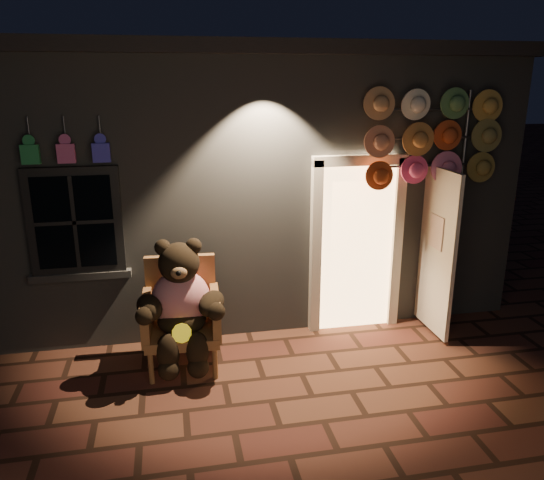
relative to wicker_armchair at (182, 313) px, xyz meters
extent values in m
plane|color=brown|center=(0.81, -0.94, -0.59)|extent=(60.00, 60.00, 0.00)
cube|color=slate|center=(0.81, 3.06, 1.06)|extent=(7.00, 5.00, 3.30)
cube|color=black|center=(0.81, 3.06, 2.79)|extent=(7.30, 5.30, 0.16)
cube|color=black|center=(-1.09, 0.52, 0.96)|extent=(1.00, 0.10, 1.20)
cube|color=black|center=(-1.09, 0.49, 0.96)|extent=(0.82, 0.06, 1.02)
cube|color=slate|center=(-1.09, 0.52, 0.33)|extent=(1.10, 0.14, 0.08)
cube|color=#FFBD72|center=(2.16, 0.54, 0.46)|extent=(0.92, 0.10, 2.10)
cube|color=beige|center=(1.64, 0.50, 0.46)|extent=(0.12, 0.12, 2.20)
cube|color=beige|center=(2.68, 0.50, 0.46)|extent=(0.12, 0.12, 2.20)
cube|color=beige|center=(2.16, 0.50, 1.54)|extent=(1.16, 0.12, 0.12)
cube|color=beige|center=(3.06, 0.16, 0.46)|extent=(0.05, 0.80, 2.00)
cube|color=#238143|center=(-1.44, 0.44, 1.71)|extent=(0.18, 0.07, 0.20)
cylinder|color=#59595E|center=(-1.44, 0.50, 1.96)|extent=(0.02, 0.02, 0.25)
cube|color=#C5518B|center=(-1.09, 0.44, 1.71)|extent=(0.18, 0.07, 0.20)
cylinder|color=#59595E|center=(-1.09, 0.50, 1.96)|extent=(0.02, 0.02, 0.25)
cube|color=#3A36BE|center=(-0.74, 0.44, 1.71)|extent=(0.18, 0.07, 0.20)
cylinder|color=#59595E|center=(-0.74, 0.50, 1.96)|extent=(0.02, 0.02, 0.25)
cube|color=olive|center=(0.00, -0.10, -0.18)|extent=(0.80, 0.75, 0.11)
cube|color=olive|center=(0.01, 0.23, 0.20)|extent=(0.77, 0.12, 0.77)
cube|color=olive|center=(-0.37, -0.10, 0.04)|extent=(0.12, 0.66, 0.44)
cube|color=olive|center=(0.36, -0.13, 0.04)|extent=(0.12, 0.66, 0.44)
cylinder|color=olive|center=(-0.35, -0.39, -0.41)|extent=(0.05, 0.05, 0.35)
cylinder|color=olive|center=(0.31, -0.42, -0.41)|extent=(0.05, 0.05, 0.35)
cylinder|color=olive|center=(-0.32, 0.23, -0.41)|extent=(0.05, 0.05, 0.35)
cylinder|color=olive|center=(0.34, 0.20, -0.41)|extent=(0.05, 0.05, 0.35)
ellipsoid|color=red|center=(0.00, -0.06, 0.18)|extent=(0.66, 0.53, 0.67)
ellipsoid|color=black|center=(0.00, -0.13, -0.01)|extent=(0.54, 0.47, 0.31)
sphere|color=black|center=(0.00, -0.10, 0.62)|extent=(0.45, 0.45, 0.43)
sphere|color=black|center=(-0.16, -0.07, 0.79)|extent=(0.17, 0.17, 0.17)
sphere|color=black|center=(0.16, -0.08, 0.79)|extent=(0.17, 0.17, 0.17)
ellipsoid|color=olive|center=(-0.01, -0.30, 0.58)|extent=(0.17, 0.12, 0.13)
ellipsoid|color=black|center=(-0.33, -0.25, 0.21)|extent=(0.36, 0.49, 0.24)
ellipsoid|color=black|center=(0.31, -0.28, 0.21)|extent=(0.39, 0.50, 0.24)
ellipsoid|color=black|center=(-0.16, -0.41, -0.24)|extent=(0.24, 0.24, 0.41)
ellipsoid|color=black|center=(0.13, -0.42, -0.24)|extent=(0.24, 0.24, 0.41)
sphere|color=black|center=(-0.17, -0.46, -0.41)|extent=(0.22, 0.22, 0.22)
sphere|color=black|center=(0.13, -0.47, -0.41)|extent=(0.22, 0.22, 0.22)
cylinder|color=yellow|center=(-0.01, -0.41, -0.03)|extent=(0.21, 0.09, 0.20)
cylinder|color=#59595E|center=(3.45, 0.44, 0.87)|extent=(0.04, 0.04, 2.92)
cylinder|color=#59595E|center=(3.13, 0.42, 2.12)|extent=(1.30, 0.03, 0.03)
cylinder|color=#59595E|center=(3.13, 0.42, 1.79)|extent=(1.30, 0.03, 0.03)
cylinder|color=#59595E|center=(3.13, 0.42, 1.47)|extent=(1.30, 0.03, 0.03)
cylinder|color=tan|center=(2.31, 0.36, 2.17)|extent=(0.37, 0.11, 0.37)
cylinder|color=white|center=(2.75, 0.33, 2.17)|extent=(0.37, 0.11, 0.37)
cylinder|color=#548A4E|center=(3.18, 0.30, 2.17)|extent=(0.37, 0.11, 0.37)
cylinder|color=gold|center=(3.61, 0.36, 2.17)|extent=(0.37, 0.11, 0.37)
cylinder|color=#DF8964|center=(2.31, 0.33, 1.79)|extent=(0.37, 0.11, 0.37)
cylinder|color=#BD7B3C|center=(2.75, 0.30, 1.79)|extent=(0.37, 0.11, 0.37)
cylinder|color=#CD4C21|center=(3.18, 0.36, 1.79)|extent=(0.37, 0.11, 0.37)
cylinder|color=olive|center=(3.61, 0.33, 1.79)|extent=(0.37, 0.11, 0.37)
cylinder|color=#CE4C1E|center=(2.31, 0.30, 1.41)|extent=(0.37, 0.11, 0.37)
cylinder|color=#E94B92|center=(2.75, 0.36, 1.41)|extent=(0.37, 0.11, 0.37)
cylinder|color=pink|center=(3.18, 0.33, 1.41)|extent=(0.37, 0.11, 0.37)
cylinder|color=olive|center=(3.61, 0.30, 1.41)|extent=(0.37, 0.11, 0.37)
camera|label=1|loc=(-0.06, -5.39, 2.45)|focal=35.00mm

